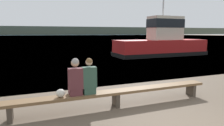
{
  "coord_description": "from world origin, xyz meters",
  "views": [
    {
      "loc": [
        -3.35,
        -2.37,
        2.21
      ],
      "look_at": [
        -0.09,
        5.98,
        0.83
      ],
      "focal_mm": 32.0,
      "sensor_mm": 36.0,
      "label": 1
    }
  ],
  "objects_px": {
    "shopping_bag": "(61,93)",
    "tugboat_red": "(162,43)",
    "person_right": "(89,79)",
    "person_left": "(75,79)",
    "bench_main": "(116,93)"
  },
  "relations": [
    {
      "from": "person_right",
      "to": "tugboat_red",
      "type": "xyz_separation_m",
      "value": [
        10.05,
        10.82,
        0.25
      ]
    },
    {
      "from": "bench_main",
      "to": "person_right",
      "type": "height_order",
      "value": "person_right"
    },
    {
      "from": "bench_main",
      "to": "shopping_bag",
      "type": "relative_size",
      "value": 25.46
    },
    {
      "from": "person_left",
      "to": "tugboat_red",
      "type": "distance_m",
      "value": 15.03
    },
    {
      "from": "shopping_bag",
      "to": "tugboat_red",
      "type": "xyz_separation_m",
      "value": [
        10.85,
        10.85,
        0.58
      ]
    },
    {
      "from": "bench_main",
      "to": "person_left",
      "type": "relative_size",
      "value": 6.09
    },
    {
      "from": "person_left",
      "to": "person_right",
      "type": "bearing_deg",
      "value": 0.27
    },
    {
      "from": "tugboat_red",
      "to": "person_right",
      "type": "bearing_deg",
      "value": 136.14
    },
    {
      "from": "person_left",
      "to": "person_right",
      "type": "xyz_separation_m",
      "value": [
        0.39,
        0.0,
        -0.02
      ]
    },
    {
      "from": "shopping_bag",
      "to": "tugboat_red",
      "type": "distance_m",
      "value": 15.35
    },
    {
      "from": "bench_main",
      "to": "shopping_bag",
      "type": "xyz_separation_m",
      "value": [
        -1.62,
        -0.02,
        0.2
      ]
    },
    {
      "from": "person_right",
      "to": "shopping_bag",
      "type": "bearing_deg",
      "value": -177.91
    },
    {
      "from": "person_left",
      "to": "tugboat_red",
      "type": "bearing_deg",
      "value": 46.04
    },
    {
      "from": "shopping_bag",
      "to": "tugboat_red",
      "type": "height_order",
      "value": "tugboat_red"
    },
    {
      "from": "person_right",
      "to": "tugboat_red",
      "type": "distance_m",
      "value": 14.77
    }
  ]
}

